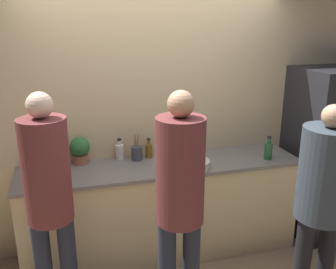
{
  "coord_description": "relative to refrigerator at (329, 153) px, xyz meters",
  "views": [
    {
      "loc": [
        -0.82,
        -2.81,
        2.25
      ],
      "look_at": [
        0.0,
        0.14,
        1.29
      ],
      "focal_mm": 40.0,
      "sensor_mm": 36.0,
      "label": 1
    }
  ],
  "objects": [
    {
      "name": "refrigerator",
      "position": [
        0.0,
        0.0,
        0.0
      ],
      "size": [
        0.77,
        0.71,
        1.78
      ],
      "color": "#232328",
      "rests_on": "ground_plane"
    },
    {
      "name": "counter",
      "position": [
        -1.8,
        0.06,
        -0.42
      ],
      "size": [
        2.64,
        0.65,
        0.94
      ],
      "color": "beige",
      "rests_on": "ground_plane"
    },
    {
      "name": "bottle_amber",
      "position": [
        -1.88,
        0.24,
        0.13
      ],
      "size": [
        0.07,
        0.07,
        0.19
      ],
      "color": "brown",
      "rests_on": "counter"
    },
    {
      "name": "cup_black",
      "position": [
        -2.89,
        0.0,
        0.1
      ],
      "size": [
        0.08,
        0.08,
        0.1
      ],
      "color": "#28282D",
      "rests_on": "counter"
    },
    {
      "name": "fruit_bowl",
      "position": [
        -1.57,
        -0.12,
        0.09
      ],
      "size": [
        0.34,
        0.34,
        0.11
      ],
      "color": "beige",
      "rests_on": "counter"
    },
    {
      "name": "person_center",
      "position": [
        -1.91,
        -0.85,
        0.19
      ],
      "size": [
        0.34,
        0.34,
        1.81
      ],
      "color": "#232838",
      "rests_on": "ground_plane"
    },
    {
      "name": "cup_blue",
      "position": [
        -2.78,
        0.01,
        0.09
      ],
      "size": [
        0.07,
        0.07,
        0.08
      ],
      "color": "#335184",
      "rests_on": "counter"
    },
    {
      "name": "wall_back",
      "position": [
        -1.8,
        0.36,
        0.41
      ],
      "size": [
        5.2,
        0.06,
        2.6
      ],
      "color": "#D6BC8C",
      "rests_on": "ground_plane"
    },
    {
      "name": "person_right",
      "position": [
        -0.83,
        -0.99,
        0.14
      ],
      "size": [
        0.4,
        0.4,
        1.68
      ],
      "color": "black",
      "rests_on": "ground_plane"
    },
    {
      "name": "bottle_green",
      "position": [
        -0.78,
        -0.1,
        0.14
      ],
      "size": [
        0.08,
        0.08,
        0.23
      ],
      "color": "#236033",
      "rests_on": "counter"
    },
    {
      "name": "bottle_clear",
      "position": [
        -2.16,
        0.28,
        0.13
      ],
      "size": [
        0.08,
        0.08,
        0.21
      ],
      "color": "silver",
      "rests_on": "counter"
    },
    {
      "name": "person_left",
      "position": [
        -2.8,
        -0.57,
        0.17
      ],
      "size": [
        0.33,
        0.33,
        1.79
      ],
      "color": "#232838",
      "rests_on": "ground_plane"
    },
    {
      "name": "potted_plant",
      "position": [
        -2.54,
        0.27,
        0.19
      ],
      "size": [
        0.19,
        0.19,
        0.25
      ],
      "color": "#9E6042",
      "rests_on": "counter"
    },
    {
      "name": "utensil_crock",
      "position": [
        -2.01,
        0.21,
        0.12
      ],
      "size": [
        0.11,
        0.11,
        0.26
      ],
      "color": "#3D424C",
      "rests_on": "counter"
    }
  ]
}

